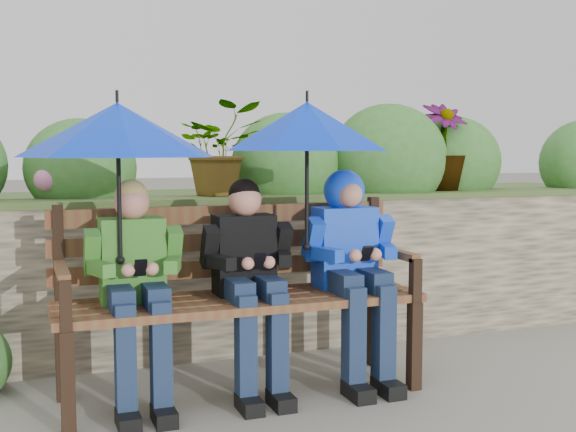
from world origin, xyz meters
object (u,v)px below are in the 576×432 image
object	(u,v)px
boy_right	(351,255)
umbrella_left	(118,130)
boy_left	(136,279)
park_bench	(237,284)
umbrella_right	(307,126)
boy_middle	(250,272)

from	to	relation	value
boy_right	umbrella_left	size ratio (longest dim) A/B	1.24
boy_left	umbrella_left	world-z (taller)	umbrella_left
park_bench	umbrella_right	xyz separation A→B (m)	(0.38, -0.09, 0.87)
boy_right	umbrella_left	xyz separation A→B (m)	(-1.29, -0.01, 0.69)
boy_left	boy_middle	world-z (taller)	boy_left
park_bench	boy_right	world-z (taller)	boy_right
park_bench	umbrella_right	world-z (taller)	umbrella_right
boy_right	umbrella_left	world-z (taller)	umbrella_left
boy_middle	umbrella_right	distance (m)	0.85
boy_right	umbrella_right	size ratio (longest dim) A/B	1.34
boy_middle	boy_right	bearing A→B (deg)	0.84
park_bench	boy_left	distance (m)	0.58
boy_left	umbrella_right	world-z (taller)	umbrella_right
park_bench	umbrella_left	distance (m)	1.06
umbrella_left	boy_middle	bearing A→B (deg)	0.38
boy_left	umbrella_left	xyz separation A→B (m)	(-0.07, -0.00, 0.75)
park_bench	boy_right	bearing A→B (deg)	-7.49
umbrella_right	umbrella_left	bearing A→B (deg)	-179.61
boy_left	boy_right	distance (m)	1.22
boy_right	umbrella_left	distance (m)	1.47
boy_left	umbrella_right	distance (m)	1.22
park_bench	boy_left	world-z (taller)	boy_left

